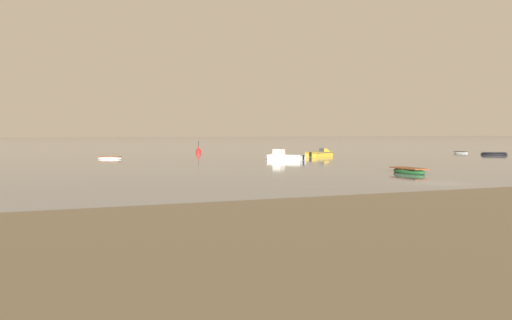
# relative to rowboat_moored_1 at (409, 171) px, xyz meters

# --- Properties ---
(ground_plane) EXTENTS (800.00, 800.00, 0.00)m
(ground_plane) POSITION_rel_rowboat_moored_1_xyz_m (-5.16, -10.07, -0.20)
(ground_plane) COLOR gray
(rowboat_moored_1) EXTENTS (2.01, 4.78, 0.73)m
(rowboat_moored_1) POSITION_rel_rowboat_moored_1_xyz_m (0.00, 0.00, 0.00)
(rowboat_moored_1) COLOR #23602D
(rowboat_moored_1) RESTS_ON ground
(rowboat_moored_2) EXTENTS (4.06, 3.99, 0.67)m
(rowboat_moored_2) POSITION_rel_rowboat_moored_1_xyz_m (41.89, 30.27, -0.02)
(rowboat_moored_2) COLOR black
(rowboat_moored_2) RESTS_ON ground
(rowboat_moored_3) EXTENTS (3.56, 2.95, 0.55)m
(rowboat_moored_3) POSITION_rel_rowboat_moored_1_xyz_m (-18.66, 42.06, -0.05)
(rowboat_moored_3) COLOR white
(rowboat_moored_3) RESTS_ON ground
(rowboat_moored_4) EXTENTS (1.11, 3.23, 0.51)m
(rowboat_moored_4) POSITION_rel_rowboat_moored_1_xyz_m (42.85, 38.82, -0.06)
(rowboat_moored_4) COLOR white
(rowboat_moored_4) RESTS_ON ground
(motorboat_moored_0) EXTENTS (5.09, 5.84, 2.21)m
(motorboat_moored_0) POSITION_rel_rowboat_moored_1_xyz_m (2.08, 29.84, 0.13)
(motorboat_moored_0) COLOR white
(motorboat_moored_0) RESTS_ON ground
(motorboat_moored_1) EXTENTS (6.13, 4.56, 2.01)m
(motorboat_moored_1) POSITION_rel_rowboat_moored_1_xyz_m (13.54, 37.84, 0.08)
(motorboat_moored_1) COLOR gold
(motorboat_moored_1) RESTS_ON ground
(channel_buoy) EXTENTS (0.90, 0.90, 2.30)m
(channel_buoy) POSITION_rel_rowboat_moored_1_xyz_m (1.17, 60.17, 0.26)
(channel_buoy) COLOR red
(channel_buoy) RESTS_ON ground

